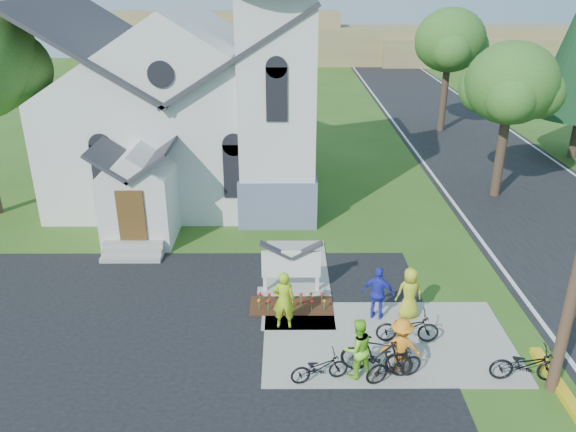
{
  "coord_description": "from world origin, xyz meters",
  "views": [
    {
      "loc": [
        -1.37,
        -12.72,
        9.58
      ],
      "look_at": [
        -1.29,
        5.0,
        1.96
      ],
      "focal_mm": 35.0,
      "sensor_mm": 36.0,
      "label": 1
    }
  ],
  "objects_px": {
    "bike_1": "(377,355)",
    "bike_3": "(394,365)",
    "bike_4": "(526,364)",
    "cyclist_0": "(284,300)",
    "cyclist_2": "(378,293)",
    "cyclist_4": "(409,293)",
    "bike_0": "(319,367)",
    "church_sign": "(291,265)",
    "bike_2": "(408,327)",
    "cyclist_3": "(401,346)",
    "cyclist_1": "(357,348)"
  },
  "relations": [
    {
      "from": "bike_1",
      "to": "bike_3",
      "type": "xyz_separation_m",
      "value": [
        0.41,
        -0.28,
        -0.09
      ]
    },
    {
      "from": "bike_3",
      "to": "bike_4",
      "type": "bearing_deg",
      "value": -109.17
    },
    {
      "from": "cyclist_0",
      "to": "cyclist_2",
      "type": "height_order",
      "value": "cyclist_0"
    },
    {
      "from": "bike_1",
      "to": "cyclist_4",
      "type": "xyz_separation_m",
      "value": [
        1.36,
        2.63,
        0.25
      ]
    },
    {
      "from": "bike_0",
      "to": "bike_4",
      "type": "xyz_separation_m",
      "value": [
        5.22,
        0.0,
        0.07
      ]
    },
    {
      "from": "church_sign",
      "to": "bike_4",
      "type": "height_order",
      "value": "church_sign"
    },
    {
      "from": "church_sign",
      "to": "cyclist_4",
      "type": "xyz_separation_m",
      "value": [
        3.52,
        -1.49,
        -0.16
      ]
    },
    {
      "from": "bike_0",
      "to": "cyclist_4",
      "type": "relative_size",
      "value": 0.93
    },
    {
      "from": "cyclist_4",
      "to": "bike_2",
      "type": "bearing_deg",
      "value": 70.78
    },
    {
      "from": "bike_0",
      "to": "bike_4",
      "type": "relative_size",
      "value": 0.84
    },
    {
      "from": "bike_1",
      "to": "bike_4",
      "type": "distance_m",
      "value": 3.75
    },
    {
      "from": "church_sign",
      "to": "cyclist_3",
      "type": "height_order",
      "value": "church_sign"
    },
    {
      "from": "bike_1",
      "to": "bike_2",
      "type": "xyz_separation_m",
      "value": [
        1.08,
        1.37,
        -0.1
      ]
    },
    {
      "from": "church_sign",
      "to": "bike_0",
      "type": "distance_m",
      "value": 4.49
    },
    {
      "from": "cyclist_1",
      "to": "cyclist_2",
      "type": "height_order",
      "value": "cyclist_2"
    },
    {
      "from": "bike_0",
      "to": "bike_4",
      "type": "height_order",
      "value": "bike_4"
    },
    {
      "from": "cyclist_0",
      "to": "bike_2",
      "type": "height_order",
      "value": "cyclist_0"
    },
    {
      "from": "cyclist_2",
      "to": "cyclist_3",
      "type": "xyz_separation_m",
      "value": [
        0.2,
        -2.53,
        -0.05
      ]
    },
    {
      "from": "cyclist_3",
      "to": "cyclist_4",
      "type": "bearing_deg",
      "value": -96.76
    },
    {
      "from": "cyclist_3",
      "to": "cyclist_4",
      "type": "distance_m",
      "value": 2.69
    },
    {
      "from": "cyclist_3",
      "to": "cyclist_4",
      "type": "xyz_separation_m",
      "value": [
        0.74,
        2.59,
        0.02
      ]
    },
    {
      "from": "bike_2",
      "to": "bike_1",
      "type": "bearing_deg",
      "value": 143.27
    },
    {
      "from": "bike_2",
      "to": "church_sign",
      "type": "bearing_deg",
      "value": 51.05
    },
    {
      "from": "cyclist_2",
      "to": "cyclist_3",
      "type": "relative_size",
      "value": 1.06
    },
    {
      "from": "bike_0",
      "to": "cyclist_1",
      "type": "distance_m",
      "value": 1.07
    },
    {
      "from": "cyclist_4",
      "to": "bike_4",
      "type": "height_order",
      "value": "cyclist_4"
    },
    {
      "from": "bike_0",
      "to": "bike_1",
      "type": "height_order",
      "value": "bike_1"
    },
    {
      "from": "cyclist_1",
      "to": "bike_2",
      "type": "height_order",
      "value": "cyclist_1"
    },
    {
      "from": "church_sign",
      "to": "cyclist_1",
      "type": "bearing_deg",
      "value": -68.72
    },
    {
      "from": "church_sign",
      "to": "bike_2",
      "type": "bearing_deg",
      "value": -40.33
    },
    {
      "from": "church_sign",
      "to": "cyclist_4",
      "type": "relative_size",
      "value": 1.35
    },
    {
      "from": "bike_1",
      "to": "cyclist_3",
      "type": "relative_size",
      "value": 1.18
    },
    {
      "from": "church_sign",
      "to": "bike_3",
      "type": "height_order",
      "value": "church_sign"
    },
    {
      "from": "church_sign",
      "to": "bike_0",
      "type": "bearing_deg",
      "value": -81.26
    },
    {
      "from": "cyclist_3",
      "to": "bike_3",
      "type": "bearing_deg",
      "value": 66.96
    },
    {
      "from": "church_sign",
      "to": "bike_0",
      "type": "relative_size",
      "value": 1.45
    },
    {
      "from": "cyclist_1",
      "to": "bike_3",
      "type": "bearing_deg",
      "value": 146.5
    },
    {
      "from": "bike_0",
      "to": "bike_1",
      "type": "xyz_separation_m",
      "value": [
        1.48,
        0.28,
        0.16
      ]
    },
    {
      "from": "cyclist_0",
      "to": "cyclist_4",
      "type": "height_order",
      "value": "cyclist_0"
    },
    {
      "from": "cyclist_0",
      "to": "cyclist_4",
      "type": "bearing_deg",
      "value": -171.01
    },
    {
      "from": "cyclist_2",
      "to": "bike_2",
      "type": "distance_m",
      "value": 1.42
    },
    {
      "from": "bike_1",
      "to": "cyclist_3",
      "type": "xyz_separation_m",
      "value": [
        0.61,
        0.04,
        0.23
      ]
    },
    {
      "from": "church_sign",
      "to": "bike_4",
      "type": "distance_m",
      "value": 7.38
    },
    {
      "from": "bike_2",
      "to": "bike_3",
      "type": "height_order",
      "value": "bike_3"
    },
    {
      "from": "cyclist_0",
      "to": "bike_3",
      "type": "bearing_deg",
      "value": 140.71
    },
    {
      "from": "church_sign",
      "to": "cyclist_2",
      "type": "bearing_deg",
      "value": -31.06
    },
    {
      "from": "cyclist_0",
      "to": "bike_1",
      "type": "height_order",
      "value": "cyclist_0"
    },
    {
      "from": "cyclist_1",
      "to": "bike_3",
      "type": "xyz_separation_m",
      "value": [
        0.93,
        -0.2,
        -0.36
      ]
    },
    {
      "from": "bike_1",
      "to": "bike_0",
      "type": "bearing_deg",
      "value": 114.15
    },
    {
      "from": "bike_3",
      "to": "cyclist_0",
      "type": "bearing_deg",
      "value": 30.31
    }
  ]
}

